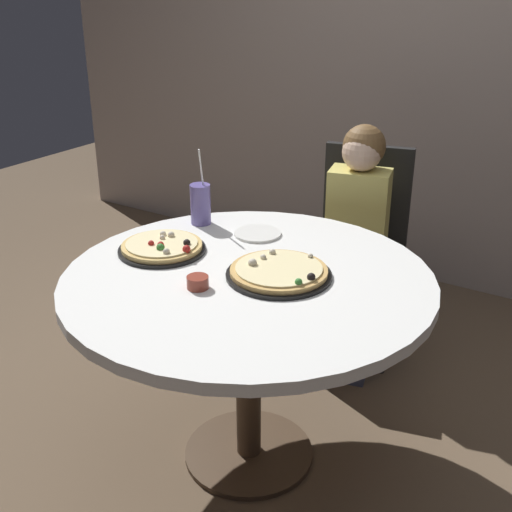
{
  "coord_description": "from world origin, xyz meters",
  "views": [
    {
      "loc": [
        1.06,
        -1.61,
        1.67
      ],
      "look_at": [
        0.0,
        0.05,
        0.8
      ],
      "focal_mm": 45.4,
      "sensor_mm": 36.0,
      "label": 1
    }
  ],
  "objects_px": {
    "dining_table": "(248,300)",
    "chair_wooden": "(361,239)",
    "soda_cup": "(201,204)",
    "diner_child": "(352,263)",
    "plate_small": "(258,233)",
    "pizza_cheese": "(279,272)",
    "pizza_veggie": "(163,247)",
    "sauce_bowl": "(198,282)"
  },
  "relations": [
    {
      "from": "dining_table",
      "to": "chair_wooden",
      "type": "xyz_separation_m",
      "value": [
        -0.02,
        0.99,
        -0.12
      ]
    },
    {
      "from": "dining_table",
      "to": "soda_cup",
      "type": "distance_m",
      "value": 0.54
    },
    {
      "from": "diner_child",
      "to": "plate_small",
      "type": "relative_size",
      "value": 6.01
    },
    {
      "from": "dining_table",
      "to": "pizza_cheese",
      "type": "distance_m",
      "value": 0.15
    },
    {
      "from": "dining_table",
      "to": "chair_wooden",
      "type": "distance_m",
      "value": 1.0
    },
    {
      "from": "pizza_veggie",
      "to": "dining_table",
      "type": "bearing_deg",
      "value": -0.19
    },
    {
      "from": "dining_table",
      "to": "sauce_bowl",
      "type": "xyz_separation_m",
      "value": [
        -0.08,
        -0.16,
        0.12
      ]
    },
    {
      "from": "soda_cup",
      "to": "sauce_bowl",
      "type": "bearing_deg",
      "value": -54.13
    },
    {
      "from": "chair_wooden",
      "to": "pizza_cheese",
      "type": "distance_m",
      "value": 0.98
    },
    {
      "from": "pizza_veggie",
      "to": "chair_wooden",
      "type": "bearing_deg",
      "value": 70.84
    },
    {
      "from": "dining_table",
      "to": "plate_small",
      "type": "distance_m",
      "value": 0.37
    },
    {
      "from": "diner_child",
      "to": "soda_cup",
      "type": "distance_m",
      "value": 0.76
    },
    {
      "from": "pizza_cheese",
      "to": "plate_small",
      "type": "distance_m",
      "value": 0.37
    },
    {
      "from": "pizza_cheese",
      "to": "sauce_bowl",
      "type": "relative_size",
      "value": 5.0
    },
    {
      "from": "dining_table",
      "to": "pizza_veggie",
      "type": "relative_size",
      "value": 3.95
    },
    {
      "from": "diner_child",
      "to": "sauce_bowl",
      "type": "bearing_deg",
      "value": -95.82
    },
    {
      "from": "plate_small",
      "to": "diner_child",
      "type": "bearing_deg",
      "value": 69.95
    },
    {
      "from": "dining_table",
      "to": "diner_child",
      "type": "height_order",
      "value": "diner_child"
    },
    {
      "from": "diner_child",
      "to": "sauce_bowl",
      "type": "xyz_separation_m",
      "value": [
        -0.1,
        -0.98,
        0.29
      ]
    },
    {
      "from": "sauce_bowl",
      "to": "diner_child",
      "type": "bearing_deg",
      "value": 84.18
    },
    {
      "from": "diner_child",
      "to": "soda_cup",
      "type": "bearing_deg",
      "value": -130.26
    },
    {
      "from": "sauce_bowl",
      "to": "chair_wooden",
      "type": "bearing_deg",
      "value": 87.01
    },
    {
      "from": "diner_child",
      "to": "plate_small",
      "type": "distance_m",
      "value": 0.59
    },
    {
      "from": "chair_wooden",
      "to": "soda_cup",
      "type": "distance_m",
      "value": 0.85
    },
    {
      "from": "chair_wooden",
      "to": "pizza_cheese",
      "type": "height_order",
      "value": "chair_wooden"
    },
    {
      "from": "soda_cup",
      "to": "plate_small",
      "type": "bearing_deg",
      "value": 4.03
    },
    {
      "from": "chair_wooden",
      "to": "sauce_bowl",
      "type": "xyz_separation_m",
      "value": [
        -0.06,
        -1.16,
        0.24
      ]
    },
    {
      "from": "pizza_cheese",
      "to": "pizza_veggie",
      "type": "bearing_deg",
      "value": -174.53
    },
    {
      "from": "dining_table",
      "to": "diner_child",
      "type": "xyz_separation_m",
      "value": [
        0.02,
        0.81,
        -0.17
      ]
    },
    {
      "from": "diner_child",
      "to": "chair_wooden",
      "type": "bearing_deg",
      "value": 102.44
    },
    {
      "from": "pizza_cheese",
      "to": "soda_cup",
      "type": "height_order",
      "value": "soda_cup"
    },
    {
      "from": "sauce_bowl",
      "to": "pizza_veggie",
      "type": "bearing_deg",
      "value": 149.68
    },
    {
      "from": "chair_wooden",
      "to": "pizza_veggie",
      "type": "xyz_separation_m",
      "value": [
        -0.34,
        -0.99,
        0.24
      ]
    },
    {
      "from": "pizza_veggie",
      "to": "plate_small",
      "type": "height_order",
      "value": "pizza_veggie"
    },
    {
      "from": "chair_wooden",
      "to": "soda_cup",
      "type": "bearing_deg",
      "value": -119.79
    },
    {
      "from": "pizza_veggie",
      "to": "sauce_bowl",
      "type": "distance_m",
      "value": 0.33
    },
    {
      "from": "chair_wooden",
      "to": "pizza_veggie",
      "type": "relative_size",
      "value": 3.03
    },
    {
      "from": "chair_wooden",
      "to": "diner_child",
      "type": "bearing_deg",
      "value": -77.56
    },
    {
      "from": "chair_wooden",
      "to": "plate_small",
      "type": "relative_size",
      "value": 5.28
    },
    {
      "from": "diner_child",
      "to": "pizza_cheese",
      "type": "xyz_separation_m",
      "value": [
        0.07,
        -0.77,
        0.28
      ]
    },
    {
      "from": "dining_table",
      "to": "soda_cup",
      "type": "bearing_deg",
      "value": 144.34
    },
    {
      "from": "pizza_cheese",
      "to": "sauce_bowl",
      "type": "bearing_deg",
      "value": -129.69
    }
  ]
}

